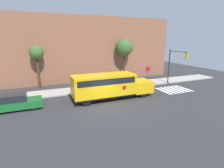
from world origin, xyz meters
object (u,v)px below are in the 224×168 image
(tree_near_sidewalk, at_px, (124,48))
(tree_far_sidewalk, at_px, (37,54))
(stop_sign, at_px, (148,72))
(traffic_light, at_px, (175,62))
(parked_car, at_px, (14,102))
(school_bus, at_px, (109,85))

(tree_near_sidewalk, bearing_deg, tree_far_sidewalk, -179.91)
(stop_sign, relative_size, tree_near_sidewalk, 0.40)
(tree_near_sidewalk, bearing_deg, traffic_light, -47.72)
(stop_sign, relative_size, tree_far_sidewalk, 0.47)
(stop_sign, height_order, tree_far_sidewalk, tree_far_sidewalk)
(parked_car, height_order, tree_near_sidewalk, tree_near_sidewalk)
(parked_car, bearing_deg, tree_near_sidewalk, 25.95)
(parked_car, bearing_deg, traffic_light, 4.62)
(school_bus, height_order, parked_car, school_bus)
(tree_near_sidewalk, bearing_deg, stop_sign, -64.66)
(school_bus, distance_m, traffic_light, 11.50)
(school_bus, xyz_separation_m, parked_car, (-9.53, 0.52, -0.85))
(traffic_light, bearing_deg, parked_car, -175.38)
(school_bus, distance_m, tree_near_sidewalk, 10.57)
(parked_car, bearing_deg, school_bus, -3.11)
(traffic_light, relative_size, tree_near_sidewalk, 0.77)
(parked_car, relative_size, tree_far_sidewalk, 0.81)
(parked_car, xyz_separation_m, stop_sign, (17.30, 3.43, 1.05))
(school_bus, xyz_separation_m, tree_far_sidewalk, (-7.20, 7.99, 3.04))
(parked_car, height_order, stop_sign, stop_sign)
(school_bus, bearing_deg, tree_far_sidewalk, 132.03)
(stop_sign, height_order, traffic_light, traffic_light)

